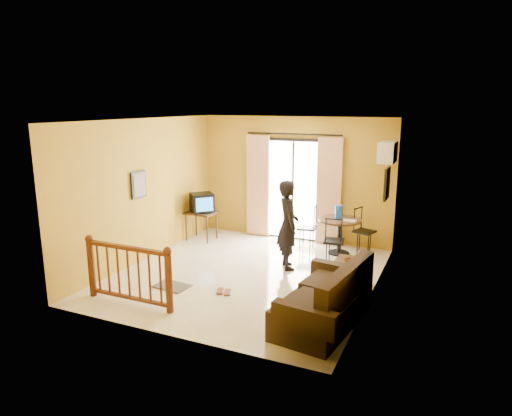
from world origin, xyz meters
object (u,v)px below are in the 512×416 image
at_px(television, 202,203).
at_px(coffee_table, 348,273).
at_px(sofa, 327,302).
at_px(standing_person, 288,225).
at_px(dining_table, 340,226).

relative_size(television, coffee_table, 0.65).
distance_m(coffee_table, sofa, 1.39).
bearing_deg(sofa, standing_person, 131.77).
height_order(coffee_table, standing_person, standing_person).
bearing_deg(coffee_table, television, 158.22).
height_order(television, standing_person, standing_person).
bearing_deg(standing_person, dining_table, -61.92).
xyz_separation_m(television, standing_person, (2.42, -0.93, -0.03)).
relative_size(coffee_table, sofa, 0.50).
bearing_deg(dining_table, television, -174.41).
bearing_deg(coffee_table, dining_table, 108.76).
xyz_separation_m(coffee_table, standing_person, (-1.30, 0.55, 0.55)).
height_order(sofa, standing_person, standing_person).
height_order(television, coffee_table, television).
xyz_separation_m(sofa, standing_person, (-1.30, 1.94, 0.51)).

